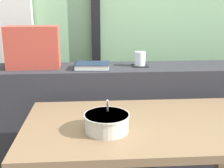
# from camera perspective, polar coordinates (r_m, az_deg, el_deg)

# --- Properties ---
(dark_console_ledge) EXTENTS (2.80, 0.33, 0.85)m
(dark_console_ledge) POSITION_cam_1_polar(r_m,az_deg,el_deg) (2.00, 1.51, -8.52)
(dark_console_ledge) COLOR #2D2D33
(dark_console_ledge) RESTS_ON ground
(breakfast_table) EXTENTS (1.14, 0.64, 0.71)m
(breakfast_table) POSITION_cam_1_polar(r_m,az_deg,el_deg) (1.42, 6.67, -11.80)
(breakfast_table) COLOR brown
(breakfast_table) RESTS_ON ground
(coaster_square) EXTENTS (0.10, 0.10, 0.00)m
(coaster_square) POSITION_cam_1_polar(r_m,az_deg,el_deg) (1.89, 5.48, 3.62)
(coaster_square) COLOR black
(coaster_square) RESTS_ON dark_console_ledge
(juice_glass) EXTENTS (0.07, 0.07, 0.09)m
(juice_glass) POSITION_cam_1_polar(r_m,az_deg,el_deg) (1.88, 5.51, 4.88)
(juice_glass) COLOR white
(juice_glass) RESTS_ON coaster_square
(closed_book) EXTENTS (0.23, 0.17, 0.04)m
(closed_book) POSITION_cam_1_polar(r_m,az_deg,el_deg) (1.81, -3.96, 3.59)
(closed_book) COLOR #1E2D47
(closed_book) RESTS_ON dark_console_ledge
(throw_pillow) EXTENTS (0.32, 0.15, 0.26)m
(throw_pillow) POSITION_cam_1_polar(r_m,az_deg,el_deg) (1.87, -15.30, 6.98)
(throw_pillow) COLOR #B74233
(throw_pillow) RESTS_ON dark_console_ledge
(soup_bowl) EXTENTS (0.20, 0.20, 0.15)m
(soup_bowl) POSITION_cam_1_polar(r_m,az_deg,el_deg) (1.26, -1.04, -7.63)
(soup_bowl) COLOR beige
(soup_bowl) RESTS_ON breakfast_table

